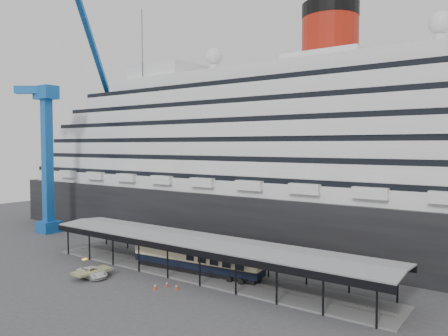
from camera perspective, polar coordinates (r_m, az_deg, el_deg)
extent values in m
plane|color=#3B3B3E|center=(61.22, -5.91, -14.80)|extent=(200.00, 200.00, 0.00)
cube|color=black|center=(86.02, 8.43, -6.20)|extent=(130.00, 30.00, 10.00)
cylinder|color=#A11B0D|center=(83.70, 13.67, 15.82)|extent=(10.00, 10.00, 9.00)
cylinder|color=black|center=(85.03, 13.72, 19.27)|extent=(10.10, 10.10, 2.50)
sphere|color=silver|center=(96.39, -1.29, 14.37)|extent=(3.60, 3.60, 3.60)
sphere|color=silver|center=(78.96, 26.42, 16.61)|extent=(3.60, 3.60, 3.60)
cube|color=slate|center=(64.84, -2.90, -13.66)|extent=(56.00, 8.00, 0.24)
cube|color=slate|center=(64.26, -3.31, -13.67)|extent=(54.00, 0.08, 0.10)
cube|color=slate|center=(65.34, -2.50, -13.38)|extent=(54.00, 0.08, 0.10)
cube|color=black|center=(60.38, -5.62, -10.67)|extent=(56.00, 0.18, 0.90)
cube|color=black|center=(67.23, -0.49, -9.24)|extent=(56.00, 0.18, 0.90)
cube|color=slate|center=(63.58, -2.91, -9.28)|extent=(56.00, 9.00, 0.24)
cube|color=#175CB2|center=(101.76, -21.91, -7.12)|extent=(4.00, 4.00, 2.40)
cube|color=#175CB2|center=(100.29, -22.07, 0.89)|extent=(1.80, 1.80, 26.00)
cube|color=#175CB2|center=(100.85, -22.23, 9.10)|extent=(5.00, 3.20, 2.80)
cube|color=#175CB2|center=(98.90, -16.67, 14.84)|extent=(12.92, 17.86, 16.80)
cube|color=#175CB2|center=(102.31, -24.07, 9.31)|extent=(5.83, 4.75, 1.60)
cylinder|color=black|center=(94.38, -10.55, 5.93)|extent=(0.12, 0.12, 47.21)
imported|color=silver|center=(66.01, -16.82, -12.93)|extent=(5.47, 3.01, 1.45)
cube|color=black|center=(65.35, -3.65, -13.11)|extent=(20.28, 3.95, 0.67)
cube|color=black|center=(65.12, -3.65, -12.38)|extent=(21.27, 4.42, 1.06)
cube|color=beige|center=(64.82, -3.65, -11.40)|extent=(21.27, 4.46, 1.25)
cube|color=black|center=(64.63, -3.66, -10.70)|extent=(21.27, 4.42, 0.38)
cube|color=red|center=(60.33, -7.49, -15.07)|extent=(0.46, 0.46, 0.03)
cone|color=red|center=(60.22, -7.49, -14.75)|extent=(0.39, 0.39, 0.69)
cylinder|color=white|center=(60.20, -7.49, -14.69)|extent=(0.22, 0.22, 0.13)
cube|color=#EB3C0D|center=(59.41, -8.97, -15.37)|extent=(0.45, 0.45, 0.03)
cone|color=#EB3C0D|center=(59.28, -8.98, -15.00)|extent=(0.38, 0.38, 0.79)
cylinder|color=white|center=(59.26, -8.98, -14.93)|extent=(0.25, 0.25, 0.15)
cube|color=red|center=(58.94, -6.24, -15.50)|extent=(0.42, 0.42, 0.03)
cone|color=red|center=(58.82, -6.24, -15.16)|extent=(0.35, 0.35, 0.74)
cylinder|color=white|center=(58.80, -6.24, -15.09)|extent=(0.24, 0.24, 0.14)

